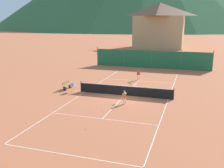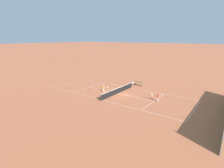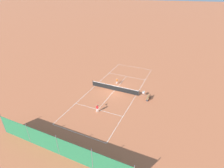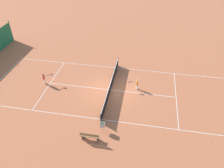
{
  "view_description": "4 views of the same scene",
  "coord_description": "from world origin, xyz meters",
  "px_view_note": "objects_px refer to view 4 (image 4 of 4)",
  "views": [
    {
      "loc": [
        6.09,
        -23.29,
        7.02
      ],
      "look_at": [
        -1.54,
        0.8,
        0.82
      ],
      "focal_mm": 42.0,
      "sensor_mm": 36.0,
      "label": 1
    },
    {
      "loc": [
        23.15,
        15.62,
        8.98
      ],
      "look_at": [
        -1.47,
        -2.3,
        0.95
      ],
      "focal_mm": 28.0,
      "sensor_mm": 36.0,
      "label": 2
    },
    {
      "loc": [
        -10.86,
        25.31,
        16.29
      ],
      "look_at": [
        0.36,
        0.33,
        1.4
      ],
      "focal_mm": 28.0,
      "sensor_mm": 36.0,
      "label": 3
    },
    {
      "loc": [
        -16.71,
        -3.15,
        13.71
      ],
      "look_at": [
        -0.73,
        -0.27,
        1.33
      ],
      "focal_mm": 35.0,
      "sensor_mm": 36.0,
      "label": 4
    }
  ],
  "objects_px": {
    "player_near_baseline": "(44,78)",
    "courtside_bench": "(90,136)",
    "tennis_ball_far_corner": "(199,103)",
    "ball_hopper": "(102,125)",
    "tennis_ball_near_corner": "(83,73)",
    "tennis_ball_service_box": "(83,84)",
    "tennis_ball_alley_right": "(159,99)",
    "tennis_ball_mid_court": "(210,141)",
    "tennis_net": "(111,86)",
    "player_far_service": "(136,84)"
  },
  "relations": [
    {
      "from": "player_far_service",
      "to": "tennis_ball_far_corner",
      "type": "relative_size",
      "value": 16.99
    },
    {
      "from": "ball_hopper",
      "to": "courtside_bench",
      "type": "distance_m",
      "value": 1.31
    },
    {
      "from": "tennis_ball_far_corner",
      "to": "player_far_service",
      "type": "bearing_deg",
      "value": 80.16
    },
    {
      "from": "tennis_ball_near_corner",
      "to": "ball_hopper",
      "type": "distance_m",
      "value": 8.65
    },
    {
      "from": "tennis_ball_far_corner",
      "to": "ball_hopper",
      "type": "xyz_separation_m",
      "value": [
        -4.89,
        8.15,
        0.62
      ]
    },
    {
      "from": "tennis_ball_service_box",
      "to": "courtside_bench",
      "type": "relative_size",
      "value": 0.04
    },
    {
      "from": "tennis_ball_alley_right",
      "to": "tennis_ball_far_corner",
      "type": "height_order",
      "value": "same"
    },
    {
      "from": "tennis_ball_alley_right",
      "to": "ball_hopper",
      "type": "relative_size",
      "value": 0.07
    },
    {
      "from": "tennis_net",
      "to": "ball_hopper",
      "type": "xyz_separation_m",
      "value": [
        -5.3,
        -0.31,
        0.15
      ]
    },
    {
      "from": "tennis_ball_service_box",
      "to": "tennis_ball_near_corner",
      "type": "distance_m",
      "value": 2.03
    },
    {
      "from": "tennis_ball_mid_court",
      "to": "courtside_bench",
      "type": "height_order",
      "value": "courtside_bench"
    },
    {
      "from": "tennis_ball_alley_right",
      "to": "courtside_bench",
      "type": "relative_size",
      "value": 0.04
    },
    {
      "from": "player_near_baseline",
      "to": "tennis_ball_near_corner",
      "type": "distance_m",
      "value": 4.2
    },
    {
      "from": "courtside_bench",
      "to": "player_far_service",
      "type": "bearing_deg",
      "value": -22.85
    },
    {
      "from": "tennis_ball_service_box",
      "to": "player_far_service",
      "type": "bearing_deg",
      "value": -88.13
    },
    {
      "from": "tennis_ball_far_corner",
      "to": "tennis_ball_near_corner",
      "type": "bearing_deg",
      "value": 76.94
    },
    {
      "from": "tennis_ball_service_box",
      "to": "tennis_ball_alley_right",
      "type": "xyz_separation_m",
      "value": [
        -0.98,
        -7.77,
        0.0
      ]
    },
    {
      "from": "player_far_service",
      "to": "tennis_ball_far_corner",
      "type": "height_order",
      "value": "player_far_service"
    },
    {
      "from": "tennis_ball_service_box",
      "to": "tennis_ball_alley_right",
      "type": "bearing_deg",
      "value": -97.2
    },
    {
      "from": "tennis_ball_service_box",
      "to": "tennis_ball_mid_court",
      "type": "distance_m",
      "value": 12.87
    },
    {
      "from": "tennis_ball_near_corner",
      "to": "courtside_bench",
      "type": "relative_size",
      "value": 0.04
    },
    {
      "from": "tennis_ball_service_box",
      "to": "tennis_ball_near_corner",
      "type": "bearing_deg",
      "value": 16.39
    },
    {
      "from": "tennis_net",
      "to": "tennis_ball_mid_court",
      "type": "height_order",
      "value": "tennis_net"
    },
    {
      "from": "tennis_ball_alley_right",
      "to": "tennis_ball_mid_court",
      "type": "xyz_separation_m",
      "value": [
        -4.26,
        -3.99,
        0.0
      ]
    },
    {
      "from": "player_far_service",
      "to": "tennis_ball_mid_court",
      "type": "distance_m",
      "value": 8.29
    },
    {
      "from": "player_near_baseline",
      "to": "courtside_bench",
      "type": "height_order",
      "value": "player_near_baseline"
    },
    {
      "from": "player_far_service",
      "to": "tennis_ball_mid_court",
      "type": "height_order",
      "value": "player_far_service"
    },
    {
      "from": "player_near_baseline",
      "to": "tennis_net",
      "type": "bearing_deg",
      "value": -88.71
    },
    {
      "from": "tennis_net",
      "to": "tennis_ball_mid_court",
      "type": "bearing_deg",
      "value": -118.79
    },
    {
      "from": "player_near_baseline",
      "to": "tennis_ball_near_corner",
      "type": "height_order",
      "value": "player_near_baseline"
    },
    {
      "from": "tennis_ball_mid_court",
      "to": "courtside_bench",
      "type": "distance_m",
      "value": 9.31
    },
    {
      "from": "tennis_net",
      "to": "player_near_baseline",
      "type": "distance_m",
      "value": 6.88
    },
    {
      "from": "player_far_service",
      "to": "tennis_ball_near_corner",
      "type": "height_order",
      "value": "player_far_service"
    },
    {
      "from": "tennis_ball_alley_right",
      "to": "tennis_ball_service_box",
      "type": "bearing_deg",
      "value": 82.8
    },
    {
      "from": "tennis_ball_mid_court",
      "to": "tennis_ball_near_corner",
      "type": "xyz_separation_m",
      "value": [
        7.18,
        12.33,
        0.0
      ]
    },
    {
      "from": "tennis_ball_far_corner",
      "to": "ball_hopper",
      "type": "distance_m",
      "value": 9.52
    },
    {
      "from": "player_far_service",
      "to": "ball_hopper",
      "type": "height_order",
      "value": "player_far_service"
    },
    {
      "from": "tennis_ball_far_corner",
      "to": "tennis_ball_near_corner",
      "type": "xyz_separation_m",
      "value": [
        2.8,
        12.07,
        0.0
      ]
    },
    {
      "from": "player_near_baseline",
      "to": "tennis_ball_far_corner",
      "type": "xyz_separation_m",
      "value": [
        -0.26,
        -15.34,
        -0.73
      ]
    },
    {
      "from": "tennis_ball_far_corner",
      "to": "tennis_ball_service_box",
      "type": "bearing_deg",
      "value": 85.74
    },
    {
      "from": "player_near_baseline",
      "to": "tennis_ball_service_box",
      "type": "xyz_separation_m",
      "value": [
        0.6,
        -3.84,
        -0.73
      ]
    },
    {
      "from": "player_far_service",
      "to": "ball_hopper",
      "type": "xyz_separation_m",
      "value": [
        -5.92,
        2.18,
        -0.0
      ]
    },
    {
      "from": "ball_hopper",
      "to": "courtside_bench",
      "type": "bearing_deg",
      "value": 144.04
    },
    {
      "from": "tennis_net",
      "to": "tennis_ball_alley_right",
      "type": "xyz_separation_m",
      "value": [
        -0.54,
        -4.74,
        -0.47
      ]
    },
    {
      "from": "tennis_ball_alley_right",
      "to": "player_near_baseline",
      "type": "bearing_deg",
      "value": 88.1
    },
    {
      "from": "tennis_ball_near_corner",
      "to": "courtside_bench",
      "type": "xyz_separation_m",
      "value": [
        -8.73,
        -3.16,
        0.42
      ]
    },
    {
      "from": "player_far_service",
      "to": "tennis_ball_far_corner",
      "type": "bearing_deg",
      "value": -99.84
    },
    {
      "from": "player_far_service",
      "to": "player_near_baseline",
      "type": "relative_size",
      "value": 0.86
    },
    {
      "from": "player_near_baseline",
      "to": "tennis_ball_far_corner",
      "type": "height_order",
      "value": "player_near_baseline"
    },
    {
      "from": "tennis_ball_far_corner",
      "to": "ball_hopper",
      "type": "height_order",
      "value": "ball_hopper"
    }
  ]
}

